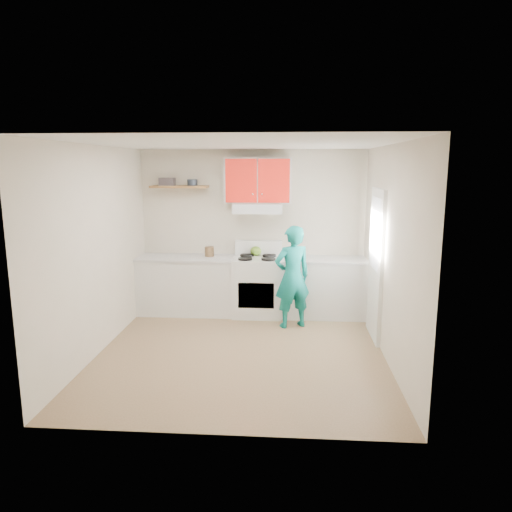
# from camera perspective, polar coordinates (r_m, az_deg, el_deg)

# --- Properties ---
(floor) EXTENTS (3.80, 3.80, 0.00)m
(floor) POSITION_cam_1_polar(r_m,az_deg,el_deg) (6.16, -1.79, -11.52)
(floor) COLOR brown
(floor) RESTS_ON ground
(ceiling) EXTENTS (3.60, 3.80, 0.04)m
(ceiling) POSITION_cam_1_polar(r_m,az_deg,el_deg) (5.71, -1.95, 13.41)
(ceiling) COLOR white
(ceiling) RESTS_ON floor
(back_wall) EXTENTS (3.60, 0.04, 2.60)m
(back_wall) POSITION_cam_1_polar(r_m,az_deg,el_deg) (7.66, -0.40, 3.01)
(back_wall) COLOR beige
(back_wall) RESTS_ON floor
(front_wall) EXTENTS (3.60, 0.04, 2.60)m
(front_wall) POSITION_cam_1_polar(r_m,az_deg,el_deg) (3.96, -4.71, -4.49)
(front_wall) COLOR beige
(front_wall) RESTS_ON floor
(left_wall) EXTENTS (0.04, 3.80, 2.60)m
(left_wall) POSITION_cam_1_polar(r_m,az_deg,el_deg) (6.24, -18.54, 0.64)
(left_wall) COLOR beige
(left_wall) RESTS_ON floor
(right_wall) EXTENTS (0.04, 3.80, 2.60)m
(right_wall) POSITION_cam_1_polar(r_m,az_deg,el_deg) (5.89, 15.83, 0.22)
(right_wall) COLOR beige
(right_wall) RESTS_ON floor
(door) EXTENTS (0.05, 0.85, 2.05)m
(door) POSITION_cam_1_polar(r_m,az_deg,el_deg) (6.61, 14.29, -1.01)
(door) COLOR white
(door) RESTS_ON floor
(door_glass) EXTENTS (0.01, 0.55, 0.95)m
(door_glass) POSITION_cam_1_polar(r_m,az_deg,el_deg) (6.53, 14.23, 2.64)
(door_glass) COLOR white
(door_glass) RESTS_ON door
(counter_left) EXTENTS (1.52, 0.60, 0.90)m
(counter_left) POSITION_cam_1_polar(r_m,az_deg,el_deg) (7.69, -8.34, -3.54)
(counter_left) COLOR silver
(counter_left) RESTS_ON floor
(counter_right) EXTENTS (1.32, 0.60, 0.90)m
(counter_right) POSITION_cam_1_polar(r_m,az_deg,el_deg) (7.53, 8.12, -3.84)
(counter_right) COLOR silver
(counter_right) RESTS_ON floor
(stove) EXTENTS (0.76, 0.65, 0.92)m
(stove) POSITION_cam_1_polar(r_m,az_deg,el_deg) (7.50, 0.18, -3.71)
(stove) COLOR white
(stove) RESTS_ON floor
(range_hood) EXTENTS (0.76, 0.44, 0.15)m
(range_hood) POSITION_cam_1_polar(r_m,az_deg,el_deg) (7.39, 0.24, 5.80)
(range_hood) COLOR silver
(range_hood) RESTS_ON back_wall
(upper_cabinets) EXTENTS (1.02, 0.33, 0.70)m
(upper_cabinets) POSITION_cam_1_polar(r_m,az_deg,el_deg) (7.42, 0.27, 9.11)
(upper_cabinets) COLOR red
(upper_cabinets) RESTS_ON back_wall
(shelf) EXTENTS (0.90, 0.30, 0.04)m
(shelf) POSITION_cam_1_polar(r_m,az_deg,el_deg) (7.63, -9.23, 8.27)
(shelf) COLOR brown
(shelf) RESTS_ON back_wall
(books) EXTENTS (0.24, 0.17, 0.12)m
(books) POSITION_cam_1_polar(r_m,az_deg,el_deg) (7.66, -10.68, 8.82)
(books) COLOR #473F42
(books) RESTS_ON shelf
(tin) EXTENTS (0.20, 0.20, 0.10)m
(tin) POSITION_cam_1_polar(r_m,az_deg,el_deg) (7.60, -7.70, 8.80)
(tin) COLOR #333D4C
(tin) RESTS_ON shelf
(kettle) EXTENTS (0.22, 0.22, 0.15)m
(kettle) POSITION_cam_1_polar(r_m,az_deg,el_deg) (7.59, -0.02, 0.61)
(kettle) COLOR #5B8424
(kettle) RESTS_ON stove
(crock) EXTENTS (0.20, 0.20, 0.18)m
(crock) POSITION_cam_1_polar(r_m,az_deg,el_deg) (7.57, -5.65, 0.47)
(crock) COLOR brown
(crock) RESTS_ON counter_left
(cutting_board) EXTENTS (0.33, 0.29, 0.02)m
(cutting_board) POSITION_cam_1_polar(r_m,az_deg,el_deg) (7.39, 5.88, -0.42)
(cutting_board) COLOR olive
(cutting_board) RESTS_ON counter_right
(silicone_mat) EXTENTS (0.38, 0.35, 0.01)m
(silicone_mat) POSITION_cam_1_polar(r_m,az_deg,el_deg) (7.49, 11.99, -0.49)
(silicone_mat) COLOR red
(silicone_mat) RESTS_ON counter_right
(person) EXTENTS (0.65, 0.55, 1.51)m
(person) POSITION_cam_1_polar(r_m,az_deg,el_deg) (6.89, 4.41, -2.53)
(person) COLOR #0C746F
(person) RESTS_ON floor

